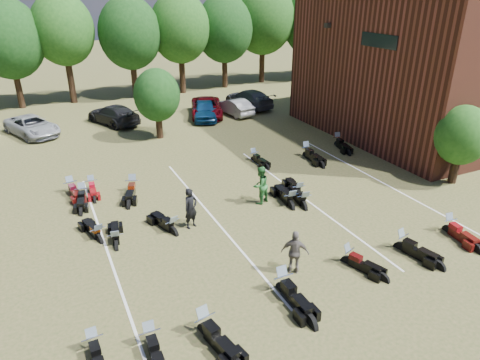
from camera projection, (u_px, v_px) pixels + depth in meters
ground at (302, 234)px, 18.84m from camera, size 160.00×160.00×0.00m
car_2 at (32, 126)px, 31.02m from camera, size 4.17×5.56×1.40m
car_3 at (113, 114)px, 33.61m from camera, size 3.96×5.56×1.50m
car_4 at (205, 110)px, 34.78m from camera, size 3.22×4.85×1.53m
car_5 at (235, 107)px, 36.07m from camera, size 1.99×4.27×1.36m
car_6 at (207, 107)px, 35.59m from camera, size 4.05×5.83×1.48m
car_7 at (249, 99)px, 38.20m from camera, size 3.05×5.69×1.57m
person_black at (191, 208)px, 19.01m from camera, size 0.81×0.67×1.90m
person_green at (260, 185)px, 21.16m from camera, size 1.15×1.03×1.95m
person_grey at (295, 252)px, 15.99m from camera, size 1.09×0.97×1.77m
motorcycle_0 at (95, 351)px, 12.79m from camera, size 0.72×2.04×1.12m
motorcycle_1 at (151, 346)px, 12.98m from camera, size 0.73×2.16×1.20m
motorcycle_2 at (282, 292)px, 15.28m from camera, size 0.81×2.51×1.40m
motorcycle_3 at (205, 334)px, 13.44m from camera, size 1.25×2.56×1.37m
motorcycle_4 at (401, 249)px, 17.75m from camera, size 1.18×2.39×1.28m
motorcycle_5 at (347, 263)px, 16.87m from camera, size 1.30×2.20×1.17m
motorcycle_6 at (448, 232)px, 18.99m from camera, size 1.00×2.31×1.25m
motorcycle_8 at (100, 241)px, 18.33m from camera, size 1.20×2.26×1.20m
motorcycle_9 at (117, 247)px, 17.89m from camera, size 1.01×2.22×1.20m
motorcycle_10 at (173, 234)px, 18.88m from camera, size 1.37×2.37×1.26m
motorcycle_11 at (304, 208)px, 21.06m from camera, size 1.14×2.45×1.31m
motorcycle_12 at (291, 207)px, 21.10m from camera, size 1.04×2.54×1.37m
motorcycle_13 at (298, 197)px, 22.14m from camera, size 1.08×2.30×1.23m
motorcycle_14 at (72, 193)px, 22.61m from camera, size 1.04×2.35×1.26m
motorcycle_15 at (92, 190)px, 22.92m from camera, size 0.76×2.06×1.13m
motorcycle_16 at (83, 199)px, 21.91m from camera, size 1.09×2.30×1.23m
motorcycle_17 at (133, 192)px, 22.72m from camera, size 1.52×2.51×1.33m
motorcycle_18 at (254, 161)px, 26.73m from camera, size 0.80×2.05×1.12m
motorcycle_19 at (306, 157)px, 27.34m from camera, size 0.93×2.53×1.39m
motorcycle_20 at (337, 146)px, 29.21m from camera, size 1.24×2.44×1.30m
tree_line at (125, 29)px, 39.64m from camera, size 56.00×6.00×9.79m
young_tree_near_building at (462, 135)px, 22.65m from camera, size 2.80×2.80×4.16m
young_tree_midfield at (157, 95)px, 29.50m from camera, size 3.20×3.20×4.70m
parking_lines at (213, 218)px, 20.12m from camera, size 20.10×14.00×0.01m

